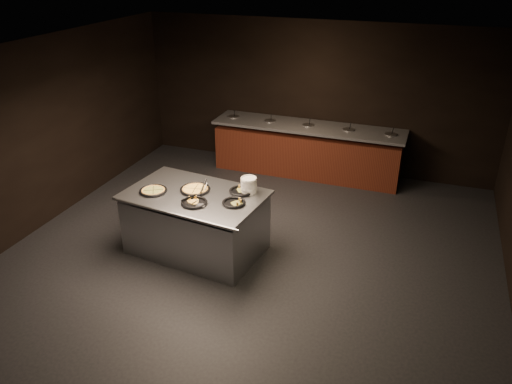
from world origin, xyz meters
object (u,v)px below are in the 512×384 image
at_px(plate_stack, 249,185).
at_px(pan_veggie_whole, 153,191).
at_px(serving_counter, 196,224).
at_px(pan_cheese_whole, 195,189).

height_order(plate_stack, pan_veggie_whole, plate_stack).
bearing_deg(serving_counter, plate_stack, 29.92).
height_order(serving_counter, pan_veggie_whole, pan_veggie_whole).
distance_m(pan_veggie_whole, pan_cheese_whole, 0.60).
xyz_separation_m(serving_counter, pan_veggie_whole, (-0.58, -0.15, 0.51)).
bearing_deg(pan_cheese_whole, pan_veggie_whole, -155.72).
distance_m(serving_counter, pan_cheese_whole, 0.52).
bearing_deg(serving_counter, pan_cheese_whole, 115.83).
distance_m(serving_counter, plate_stack, 0.98).
xyz_separation_m(serving_counter, pan_cheese_whole, (-0.03, 0.10, 0.51)).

